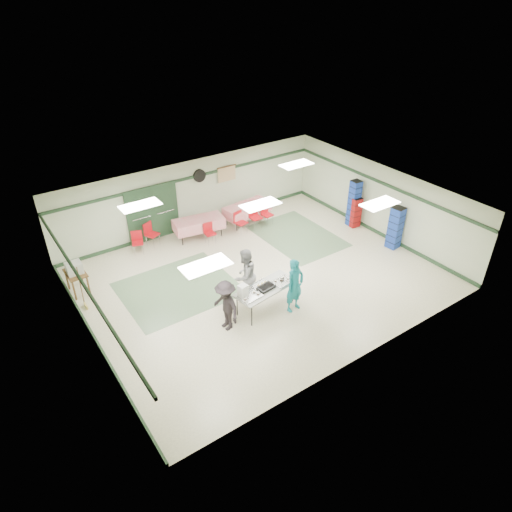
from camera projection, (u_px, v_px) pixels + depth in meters
floor at (260, 278)px, 15.11m from camera, size 11.00×11.00×0.00m
ceiling at (260, 204)px, 13.68m from camera, size 11.00×11.00×0.00m
wall_back at (193, 194)px, 17.53m from camera, size 11.00×0.00×11.00m
wall_front at (365, 318)px, 11.26m from camera, size 11.00×0.00×11.00m
wall_left at (86, 304)px, 11.74m from camera, size 0.00×9.00×9.00m
wall_right at (380, 200)px, 17.05m from camera, size 0.00×9.00×9.00m
trim_back at (192, 177)px, 17.14m from camera, size 11.00×0.06×0.10m
baseboard_back at (196, 224)px, 18.20m from camera, size 11.00×0.06×0.12m
trim_left at (81, 281)px, 11.39m from camera, size 0.06×9.00×0.10m
baseboard_left at (96, 341)px, 12.44m from camera, size 0.06×9.00×0.12m
trim_right at (383, 183)px, 16.66m from camera, size 0.06×9.00×0.10m
baseboard_right at (375, 231)px, 17.72m from camera, size 0.06×9.00×0.12m
green_patch_a at (178, 288)px, 14.60m from camera, size 3.50×3.00×0.01m
green_patch_b at (297, 236)px, 17.50m from camera, size 2.50×3.50×0.01m
double_door_left at (141, 216)px, 16.59m from camera, size 0.90×0.06×2.10m
double_door_right at (165, 210)px, 17.05m from camera, size 0.90×0.06×2.10m
door_frame at (153, 213)px, 16.80m from camera, size 2.00×0.03×2.15m
wall_fan at (199, 176)px, 17.26m from camera, size 0.50×0.10×0.50m
scroll_banner at (227, 174)px, 17.95m from camera, size 0.80×0.02×0.60m
serving_table at (266, 289)px, 13.38m from camera, size 2.04×1.06×0.76m
sheet_tray_right at (283, 282)px, 13.58m from camera, size 0.62×0.51×0.02m
sheet_tray_mid at (261, 286)px, 13.41m from camera, size 0.62×0.50×0.02m
sheet_tray_left at (250, 296)px, 12.97m from camera, size 0.70×0.57×0.02m
baking_pan at (266, 287)px, 13.29m from camera, size 0.56×0.39×0.08m
foam_box_stack at (243, 291)px, 12.88m from camera, size 0.28×0.26×0.40m
volunteer_teal at (295, 286)px, 13.27m from camera, size 0.67×0.49×1.71m
volunteer_grey at (245, 276)px, 13.68m from camera, size 1.00×0.88×1.75m
volunteer_dark at (226, 306)px, 12.59m from camera, size 0.65×1.05×1.57m
dining_table_a at (247, 209)px, 18.20m from camera, size 2.01×1.05×0.77m
dining_table_b at (199, 224)px, 17.14m from camera, size 1.97×1.11×0.77m
chair_a at (255, 215)px, 17.80m from camera, size 0.43×0.43×0.90m
chair_b at (239, 220)px, 17.46m from camera, size 0.48×0.48×0.88m
chair_c at (266, 212)px, 18.08m from camera, size 0.43×0.43×0.83m
chair_d at (209, 231)px, 16.84m from camera, size 0.39×0.39×0.80m
chair_loose_a at (150, 232)px, 16.64m from camera, size 0.56×0.56×0.90m
chair_loose_b at (137, 240)px, 16.24m from camera, size 0.49×0.49×0.82m
crate_stack_blue_a at (354, 203)px, 17.77m from camera, size 0.38×0.38×1.89m
crate_stack_red at (355, 212)px, 17.87m from camera, size 0.42×0.42×1.23m
crate_stack_blue_b at (395, 228)px, 16.38m from camera, size 0.45×0.45×1.60m
printer_table at (76, 275)px, 14.11m from camera, size 0.58×0.86×0.74m
office_printer at (74, 268)px, 13.93m from camera, size 0.46×0.40×0.36m
broom at (81, 286)px, 13.41m from camera, size 0.04×0.23×1.46m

